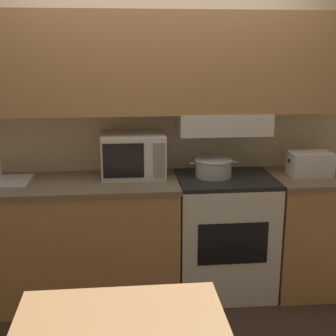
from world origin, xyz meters
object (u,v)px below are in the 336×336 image
object	(u,v)px
stove_range	(224,234)
microwave	(133,155)
toaster	(310,163)
cooking_pot	(214,167)

from	to	relation	value
stove_range	microwave	xyz separation A→B (m)	(-0.68, 0.11, 0.62)
microwave	toaster	world-z (taller)	microwave
toaster	cooking_pot	bearing A→B (deg)	177.45
cooking_pot	toaster	xyz separation A→B (m)	(0.73, -0.03, 0.02)
cooking_pot	microwave	bearing A→B (deg)	172.46
stove_range	cooking_pot	world-z (taller)	cooking_pot
cooking_pot	microwave	world-z (taller)	microwave
cooking_pot	toaster	distance (m)	0.73
stove_range	microwave	distance (m)	0.93
stove_range	toaster	xyz separation A→B (m)	(0.65, -0.00, 0.55)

